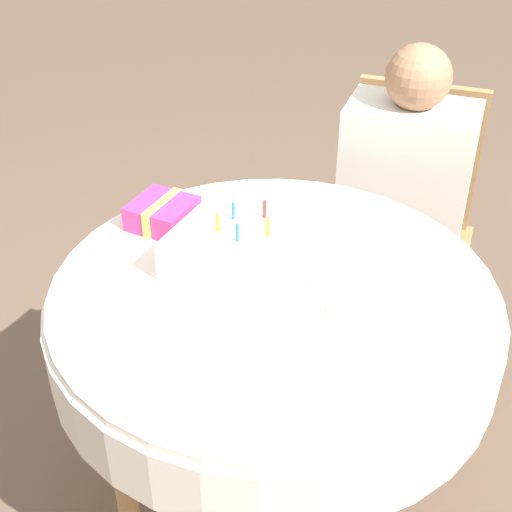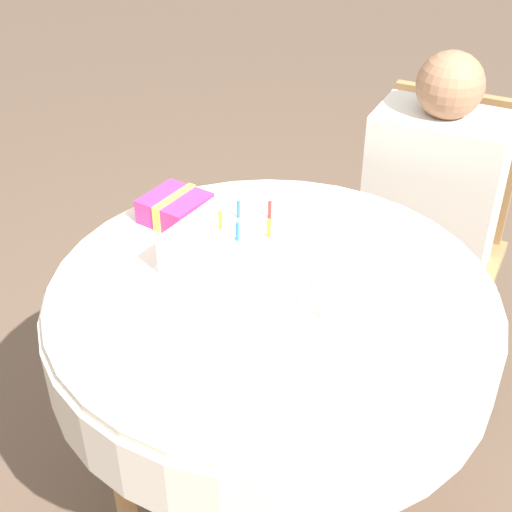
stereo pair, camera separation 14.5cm
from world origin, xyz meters
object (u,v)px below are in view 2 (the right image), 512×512
object	(u,v)px
drinking_glass	(339,296)
chair	(431,236)
person	(429,205)
gift_box	(175,208)
birthday_cake	(244,246)

from	to	relation	value
drinking_glass	chair	bearing A→B (deg)	96.77
person	gift_box	world-z (taller)	person
person	gift_box	size ratio (longest dim) A/B	7.75
person	chair	bearing A→B (deg)	90.00
chair	drinking_glass	size ratio (longest dim) A/B	9.94
birthday_cake	drinking_glass	world-z (taller)	birthday_cake
chair	birthday_cake	bearing A→B (deg)	-107.49
chair	person	distance (m)	0.19
chair	birthday_cake	xyz separation A→B (m)	(-0.15, -0.79, 0.35)
gift_box	chair	bearing A→B (deg)	61.78
chair	person	bearing A→B (deg)	-90.00
drinking_glass	person	bearing A→B (deg)	96.76
person	gift_box	distance (m)	0.76
drinking_glass	gift_box	distance (m)	0.50
chair	drinking_glass	bearing A→B (deg)	-90.07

